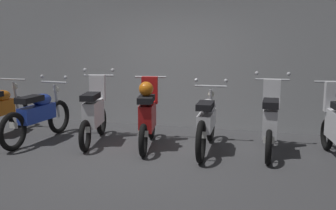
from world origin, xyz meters
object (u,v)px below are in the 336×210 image
object	(u,v)px
motorbike_slot_1	(38,114)
motorbike_slot_3	(148,114)
motorbike_slot_4	(207,121)
motorbike_slot_2	(94,113)
motorbike_slot_5	(270,121)

from	to	relation	value
motorbike_slot_1	motorbike_slot_3	world-z (taller)	motorbike_slot_3
motorbike_slot_4	motorbike_slot_2	bearing A→B (deg)	179.29
motorbike_slot_1	motorbike_slot_2	size ratio (longest dim) A/B	1.17
motorbike_slot_1	motorbike_slot_4	world-z (taller)	same
motorbike_slot_3	motorbike_slot_2	bearing A→B (deg)	177.86
motorbike_slot_1	motorbike_slot_5	size ratio (longest dim) A/B	1.16
motorbike_slot_2	motorbike_slot_4	bearing A→B (deg)	-0.71
motorbike_slot_3	motorbike_slot_5	world-z (taller)	motorbike_slot_5
motorbike_slot_1	motorbike_slot_2	distance (m)	1.02
motorbike_slot_4	motorbike_slot_1	bearing A→B (deg)	-176.83
motorbike_slot_1	motorbike_slot_5	bearing A→B (deg)	4.06
motorbike_slot_1	motorbike_slot_2	bearing A→B (deg)	10.90
motorbike_slot_4	motorbike_slot_3	bearing A→B (deg)	-179.29
motorbike_slot_2	motorbike_slot_5	distance (m)	3.04
motorbike_slot_2	motorbike_slot_1	bearing A→B (deg)	-169.10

